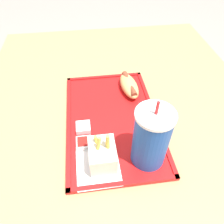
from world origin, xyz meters
TOP-DOWN VIEW (x-y plane):
  - ground_plane at (0.00, 0.00)m, footprint 8.00×8.00m
  - dining_table at (0.00, 0.00)m, footprint 1.31×0.99m
  - food_tray at (0.01, -0.04)m, footprint 0.46×0.29m
  - paper_napkin at (0.18, -0.10)m, footprint 0.14×0.12m
  - soda_cup at (0.17, 0.04)m, footprint 0.09×0.09m
  - hot_dog_far at (-0.12, 0.04)m, footprint 0.15×0.07m
  - fries_carton at (0.17, -0.08)m, footprint 0.09×0.07m
  - sauce_cup_mayo at (0.05, -0.13)m, footprint 0.04×0.04m
  - sauce_cup_ketchup at (0.11, -0.13)m, footprint 0.04×0.04m

SIDE VIEW (x-z plane):
  - ground_plane at x=0.00m, z-range 0.00..0.00m
  - dining_table at x=0.00m, z-range 0.00..0.71m
  - food_tray at x=0.01m, z-range 0.70..0.72m
  - paper_napkin at x=0.18m, z-range 0.72..0.72m
  - sauce_cup_mayo at x=0.05m, z-range 0.72..0.73m
  - sauce_cup_ketchup at x=0.11m, z-range 0.72..0.73m
  - hot_dog_far at x=-0.12m, z-range 0.72..0.76m
  - fries_carton at x=0.17m, z-range 0.69..0.81m
  - soda_cup at x=0.17m, z-range 0.70..0.91m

